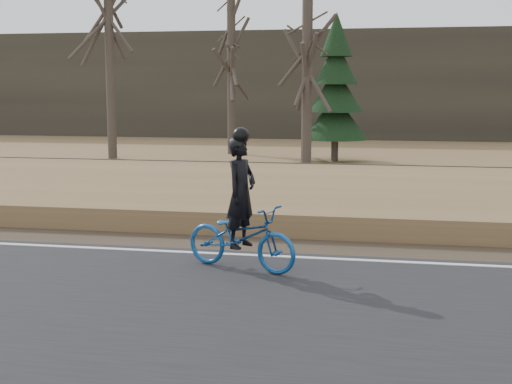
# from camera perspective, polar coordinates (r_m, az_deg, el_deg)

# --- Properties ---
(ground) EXTENTS (120.00, 120.00, 0.00)m
(ground) POSITION_cam_1_polar(r_m,az_deg,el_deg) (11.70, 14.21, -6.10)
(ground) COLOR olive
(ground) RESTS_ON ground
(road) EXTENTS (120.00, 6.00, 0.06)m
(road) POSITION_cam_1_polar(r_m,az_deg,el_deg) (9.29, 15.04, -9.74)
(road) COLOR black
(road) RESTS_ON ground
(edge_line) EXTENTS (120.00, 0.12, 0.01)m
(edge_line) POSITION_cam_1_polar(r_m,az_deg,el_deg) (11.88, 14.17, -5.56)
(edge_line) COLOR silver
(edge_line) RESTS_ON road
(shoulder) EXTENTS (120.00, 1.60, 0.04)m
(shoulder) POSITION_cam_1_polar(r_m,az_deg,el_deg) (12.86, 13.93, -4.69)
(shoulder) COLOR #473A2B
(shoulder) RESTS_ON ground
(embankment) EXTENTS (120.00, 5.00, 0.44)m
(embankment) POSITION_cam_1_polar(r_m,az_deg,el_deg) (15.76, 13.43, -1.54)
(embankment) COLOR olive
(embankment) RESTS_ON ground
(ballast) EXTENTS (120.00, 3.00, 0.45)m
(ballast) POSITION_cam_1_polar(r_m,az_deg,el_deg) (19.51, 12.99, 0.37)
(ballast) COLOR slate
(ballast) RESTS_ON ground
(railroad) EXTENTS (120.00, 2.40, 0.29)m
(railroad) POSITION_cam_1_polar(r_m,az_deg,el_deg) (19.47, 13.02, 1.25)
(railroad) COLOR black
(railroad) RESTS_ON ballast
(treeline_backdrop) EXTENTS (120.00, 4.00, 6.00)m
(treeline_backdrop) POSITION_cam_1_polar(r_m,az_deg,el_deg) (41.32, 12.13, 8.38)
(treeline_backdrop) COLOR #383328
(treeline_backdrop) RESTS_ON ground
(cyclist) EXTENTS (2.04, 1.29, 2.21)m
(cyclist) POSITION_cam_1_polar(r_m,az_deg,el_deg) (11.06, -1.20, -2.67)
(cyclist) COLOR #14498D
(cyclist) RESTS_ON road
(bare_tree_far_left) EXTENTS (0.36, 0.36, 8.27)m
(bare_tree_far_left) POSITION_cam_1_polar(r_m,az_deg,el_deg) (29.50, -11.62, 10.66)
(bare_tree_far_left) COLOR #453C32
(bare_tree_far_left) RESTS_ON ground
(bare_tree_left) EXTENTS (0.36, 0.36, 6.82)m
(bare_tree_left) POSITION_cam_1_polar(r_m,az_deg,el_deg) (30.96, -1.98, 9.37)
(bare_tree_left) COLOR #453C32
(bare_tree_left) RESTS_ON ground
(bare_tree_near_left) EXTENTS (0.36, 0.36, 6.01)m
(bare_tree_near_left) POSITION_cam_1_polar(r_m,az_deg,el_deg) (24.35, 4.09, 8.67)
(bare_tree_near_left) COLOR #453C32
(bare_tree_near_left) RESTS_ON ground
(conifer) EXTENTS (2.60, 2.60, 5.72)m
(conifer) POSITION_cam_1_polar(r_m,az_deg,el_deg) (27.94, 6.39, 7.99)
(conifer) COLOR #453C32
(conifer) RESTS_ON ground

